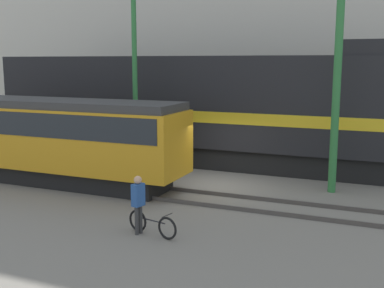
% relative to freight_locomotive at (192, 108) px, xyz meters
% --- Properties ---
extents(ground_plane, '(120.00, 120.00, 0.00)m').
position_rel_freight_locomotive_xyz_m(ground_plane, '(2.40, -3.79, -2.66)').
color(ground_plane, slate).
extents(track_near, '(60.00, 1.50, 0.14)m').
position_rel_freight_locomotive_xyz_m(track_near, '(2.40, -5.78, -2.59)').
color(track_near, '#47423D').
rests_on(track_near, ground).
extents(track_far, '(60.00, 1.50, 0.14)m').
position_rel_freight_locomotive_xyz_m(track_far, '(2.40, 0.00, -2.59)').
color(track_far, '#47423D').
rests_on(track_far, ground).
extents(building_backdrop, '(46.88, 6.00, 14.26)m').
position_rel_freight_locomotive_xyz_m(building_backdrop, '(2.40, 8.49, 4.47)').
color(building_backdrop, beige).
rests_on(building_backdrop, ground).
extents(freight_locomotive, '(19.99, 3.04, 5.69)m').
position_rel_freight_locomotive_xyz_m(freight_locomotive, '(0.00, 0.00, 0.00)').
color(freight_locomotive, black).
rests_on(freight_locomotive, ground).
extents(streetcar, '(12.20, 2.54, 3.37)m').
position_rel_freight_locomotive_xyz_m(streetcar, '(-4.13, -5.78, -0.74)').
color(streetcar, black).
rests_on(streetcar, ground).
extents(bicycle, '(1.71, 0.57, 0.71)m').
position_rel_freight_locomotive_xyz_m(bicycle, '(2.87, -9.61, -2.33)').
color(bicycle, black).
rests_on(bicycle, ground).
extents(person, '(0.30, 0.40, 1.70)m').
position_rel_freight_locomotive_xyz_m(person, '(2.46, -9.66, -1.63)').
color(person, '#333333').
rests_on(person, ground).
extents(utility_pole_left, '(0.21, 0.21, 7.86)m').
position_rel_freight_locomotive_xyz_m(utility_pole_left, '(-1.44, -2.89, 1.27)').
color(utility_pole_left, '#2D7238').
rests_on(utility_pole_left, ground).
extents(utility_pole_center, '(0.29, 0.29, 7.44)m').
position_rel_freight_locomotive_xyz_m(utility_pole_center, '(6.94, -2.89, 1.06)').
color(utility_pole_center, '#2D7238').
rests_on(utility_pole_center, ground).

